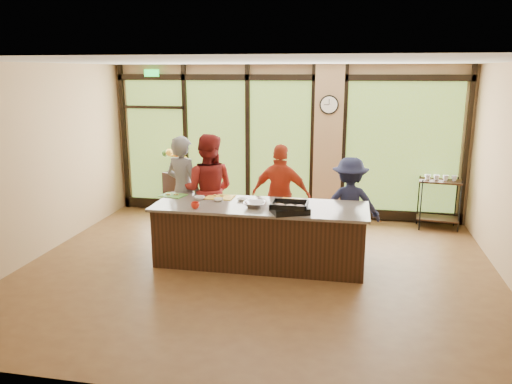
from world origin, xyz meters
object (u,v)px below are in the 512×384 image
at_px(island_base, 260,236).
at_px(cook_left, 183,190).
at_px(bar_cart, 439,197).
at_px(roasting_pan, 289,210).
at_px(flower_stand, 177,192).
at_px(cook_right, 349,205).

bearing_deg(island_base, cook_left, 154.12).
height_order(cook_left, bar_cart, cook_left).
height_order(island_base, cook_left, cook_left).
relative_size(cook_left, bar_cart, 1.81).
relative_size(island_base, bar_cart, 3.05).
relative_size(roasting_pan, flower_stand, 0.59).
xyz_separation_m(island_base, roasting_pan, (0.48, -0.33, 0.52)).
bearing_deg(bar_cart, flower_stand, -174.27).
height_order(cook_right, flower_stand, cook_right).
bearing_deg(roasting_pan, cook_left, 127.04).
bearing_deg(island_base, bar_cart, 38.54).
height_order(island_base, bar_cart, bar_cart).
bearing_deg(cook_left, island_base, 176.06).
bearing_deg(bar_cart, cook_left, -152.59).
xyz_separation_m(cook_right, bar_cart, (1.63, 1.52, -0.17)).
distance_m(island_base, bar_cart, 3.76).
bearing_deg(flower_stand, bar_cart, 23.78).
xyz_separation_m(island_base, bar_cart, (2.94, 2.34, 0.17)).
distance_m(cook_right, roasting_pan, 1.43).
bearing_deg(roasting_pan, bar_cart, 22.55).
distance_m(roasting_pan, flower_stand, 3.90).
bearing_deg(flower_stand, cook_left, -41.84).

